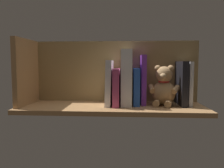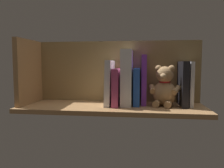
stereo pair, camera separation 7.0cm
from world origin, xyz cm
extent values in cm
cube|color=#A87A4C|center=(0.00, 0.00, -1.10)|extent=(92.34, 31.29, 2.20)
cube|color=olive|center=(0.00, -13.39, 16.76)|extent=(92.34, 1.50, 33.51)
cube|color=#A87A4C|center=(44.17, 0.00, 16.76)|extent=(2.40, 25.29, 33.51)
cube|color=silver|center=(-38.44, -4.66, 11.02)|extent=(1.81, 15.17, 22.03)
cube|color=black|center=(-35.22, -3.84, 11.11)|extent=(3.11, 16.80, 22.22)
ellipsoid|color=tan|center=(-26.17, -2.24, 6.16)|extent=(14.12, 13.27, 12.32)
sphere|color=tan|center=(-26.17, -2.24, 15.50)|extent=(8.47, 8.47, 8.47)
sphere|color=tan|center=(-29.23, -1.37, 18.68)|extent=(3.27, 3.27, 3.27)
sphere|color=tan|center=(-23.12, -3.11, 18.68)|extent=(3.27, 3.27, 3.27)
sphere|color=tan|center=(-25.19, 1.22, 14.87)|extent=(3.27, 3.27, 3.27)
cylinder|color=tan|center=(-31.38, 0.84, 8.32)|extent=(5.89, 6.60, 4.56)
cylinder|color=tan|center=(-20.12, -2.36, 8.32)|extent=(3.32, 6.25, 4.56)
cylinder|color=tan|center=(-27.41, 3.55, 1.64)|extent=(4.41, 5.34, 3.27)
cylinder|color=tan|center=(-22.08, 2.04, 1.64)|extent=(4.41, 5.34, 3.27)
torus|color=red|center=(-26.17, -2.24, 12.13)|extent=(6.94, 6.94, 0.96)
cube|color=purple|center=(-15.93, -5.65, 12.75)|extent=(2.54, 13.19, 25.50)
cube|color=blue|center=(-12.31, -4.19, 9.33)|extent=(3.14, 16.11, 18.66)
cube|color=white|center=(-7.26, -3.08, 13.99)|extent=(5.41, 18.12, 27.99)
cube|color=#B23F72|center=(-2.21, -2.10, 9.25)|extent=(3.13, 20.29, 18.50)
cube|color=silver|center=(1.54, -2.69, 11.37)|extent=(3.42, 19.11, 22.80)
camera|label=1|loc=(-7.33, 110.68, 20.75)|focal=35.50mm
camera|label=2|loc=(-14.34, 109.99, 20.75)|focal=35.50mm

